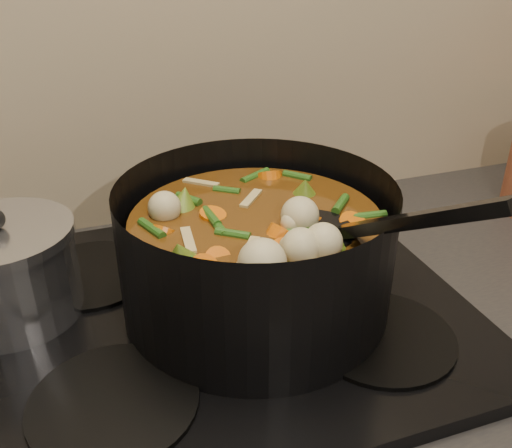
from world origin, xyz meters
name	(u,v)px	position (x,y,z in m)	size (l,w,h in m)	color
stovetop	(224,310)	(0.00, 1.93, 0.92)	(0.62, 0.54, 0.03)	black
stockpot	(257,253)	(0.04, 1.92, 1.01)	(0.37, 0.45, 0.25)	black
saucepan	(7,271)	(-0.26, 2.01, 0.99)	(0.18, 0.18, 0.15)	silver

